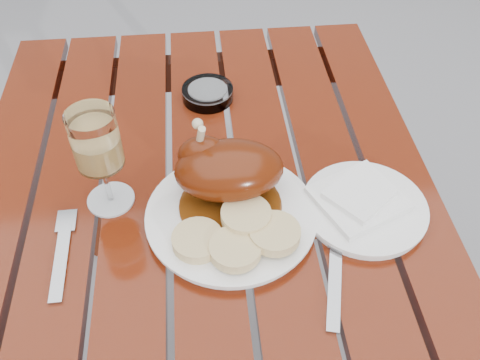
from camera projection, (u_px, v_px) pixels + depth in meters
name	position (u px, v px, depth m)	size (l,w,h in m)	color
table	(214.00, 340.00, 1.13)	(0.80, 1.20, 0.75)	maroon
dinner_plate	(231.00, 217.00, 0.86)	(0.28, 0.28, 0.02)	white
roast_duck	(225.00, 169.00, 0.86)	(0.18, 0.18, 0.13)	#58290A
bread_dumplings	(238.00, 234.00, 0.81)	(0.20, 0.13, 0.03)	#CFBF7E
wine_glass	(101.00, 161.00, 0.83)	(0.08, 0.08, 0.19)	#E4B967
side_plate	(364.00, 208.00, 0.88)	(0.20, 0.20, 0.02)	white
napkin	(358.00, 198.00, 0.87)	(0.13, 0.12, 0.01)	white
ashtray	(208.00, 93.00, 1.08)	(0.10, 0.10, 0.03)	#B2B7BC
fork	(61.00, 258.00, 0.81)	(0.02, 0.16, 0.01)	gray
knife	(335.00, 273.00, 0.79)	(0.02, 0.20, 0.01)	gray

